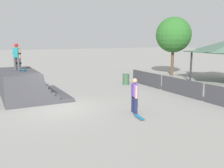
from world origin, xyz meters
TOP-DOWN VIEW (x-y plane):
  - ground_plane at (0.00, 0.00)m, footprint 160.00×160.00m
  - quarter_pipe_ramp at (-3.14, -1.18)m, footprint 4.72×3.69m
  - skater_on_deck at (-3.39, -1.45)m, footprint 0.66×0.48m
  - skateboard_on_deck at (-2.99, -1.23)m, footprint 0.87×0.45m
  - bystander_walking at (2.67, 3.08)m, footprint 0.69×0.35m
  - skateboard_on_ground at (3.46, 2.84)m, footprint 0.78×0.31m
  - barrier_fence at (0.58, 7.92)m, footprint 11.29×0.12m
  - tree_far_back at (-6.56, 13.37)m, footprint 3.42×3.42m
  - trash_bin at (-4.26, 6.69)m, footprint 0.52×0.52m

SIDE VIEW (x-z plane):
  - ground_plane at x=0.00m, z-range 0.00..0.00m
  - skateboard_on_ground at x=3.46m, z-range 0.01..0.10m
  - trash_bin at x=-4.26m, z-range 0.00..0.85m
  - barrier_fence at x=0.58m, z-range 0.00..1.05m
  - quarter_pipe_ramp at x=-3.14m, z-range -0.09..1.61m
  - bystander_walking at x=2.67m, z-range 0.10..1.82m
  - skateboard_on_deck at x=-2.99m, z-range 1.72..1.81m
  - skater_on_deck at x=-3.39m, z-range 1.83..3.43m
  - tree_far_back at x=-6.56m, z-range 1.13..6.83m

